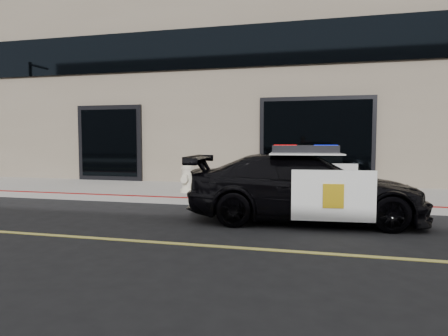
# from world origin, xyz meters

# --- Properties ---
(ground) EXTENTS (120.00, 120.00, 0.00)m
(ground) POSITION_xyz_m (0.00, 0.00, 0.00)
(ground) COLOR black
(ground) RESTS_ON ground
(sidewalk_n) EXTENTS (60.00, 3.50, 0.15)m
(sidewalk_n) POSITION_xyz_m (0.00, 5.25, 0.07)
(sidewalk_n) COLOR gray
(sidewalk_n) RESTS_ON ground
(building_n) EXTENTS (60.00, 7.00, 12.00)m
(building_n) POSITION_xyz_m (0.00, 10.50, 6.00)
(building_n) COLOR #756856
(building_n) RESTS_ON ground
(police_car) EXTENTS (2.56, 4.79, 1.47)m
(police_car) POSITION_xyz_m (-1.11, 2.21, 0.66)
(police_car) COLOR black
(police_car) RESTS_ON ground
(fire_hydrant) EXTENTS (0.40, 0.55, 0.88)m
(fire_hydrant) POSITION_xyz_m (-4.31, 4.54, 0.56)
(fire_hydrant) COLOR beige
(fire_hydrant) RESTS_ON sidewalk_n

